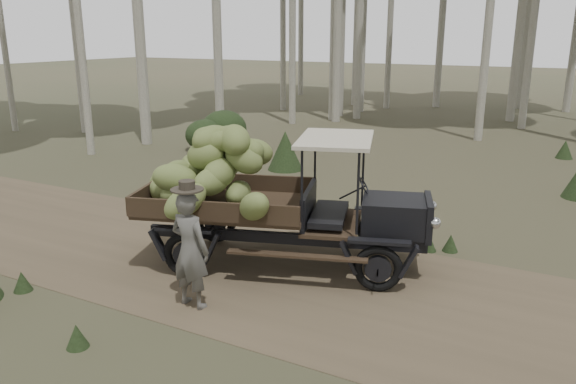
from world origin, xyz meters
name	(u,v)px	position (x,y,z in m)	size (l,w,h in m)	color
ground	(355,293)	(0.00, 0.00, 0.00)	(120.00, 120.00, 0.00)	#473D2B
dirt_track	(355,293)	(0.00, 0.00, 0.00)	(70.00, 4.00, 0.01)	brown
banana_truck	(240,181)	(-2.07, 0.22, 1.37)	(4.84, 3.04, 2.33)	black
farmer	(190,248)	(-1.82, -1.40, 0.84)	(0.62, 0.47, 1.77)	#56544F
undergrowth	(327,293)	(0.07, -1.14, 0.51)	(22.05, 22.88, 1.24)	#233319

